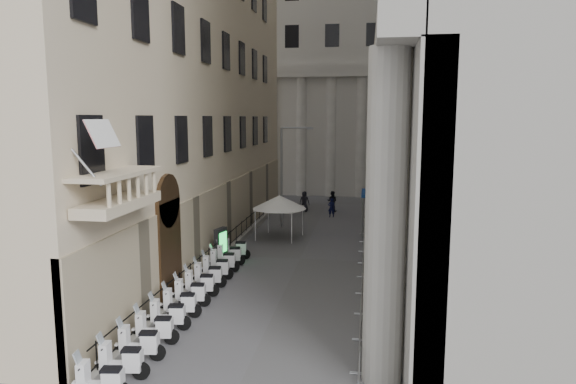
% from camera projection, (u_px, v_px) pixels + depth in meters
% --- Properties ---
extents(far_building, '(22.00, 10.00, 30.00)m').
position_uv_depth(far_building, '(335.00, 52.00, 55.38)').
color(far_building, beige).
rests_on(far_building, ground).
extents(iron_fence, '(0.30, 28.00, 1.40)m').
position_uv_depth(iron_fence, '(222.00, 261.00, 28.85)').
color(iron_fence, black).
rests_on(iron_fence, ground).
extents(blue_awning, '(1.60, 3.00, 3.00)m').
position_uv_depth(blue_awning, '(372.00, 235.00, 35.40)').
color(blue_awning, navy).
rests_on(blue_awning, ground).
extents(flag, '(1.00, 1.40, 8.20)m').
position_uv_depth(flag, '(115.00, 375.00, 16.10)').
color(flag, '#9E0C11').
rests_on(flag, ground).
extents(scooter_1, '(1.46, 0.74, 1.50)m').
position_uv_depth(scooter_1, '(123.00, 379.00, 15.85)').
color(scooter_1, white).
rests_on(scooter_1, ground).
extents(scooter_2, '(1.46, 0.74, 1.50)m').
position_uv_depth(scooter_2, '(140.00, 360.00, 17.07)').
color(scooter_2, white).
rests_on(scooter_2, ground).
extents(scooter_3, '(1.46, 0.74, 1.50)m').
position_uv_depth(scooter_3, '(156.00, 344.00, 18.30)').
color(scooter_3, white).
rests_on(scooter_3, ground).
extents(scooter_4, '(1.46, 0.74, 1.50)m').
position_uv_depth(scooter_4, '(169.00, 330.00, 19.52)').
color(scooter_4, white).
rests_on(scooter_4, ground).
extents(scooter_5, '(1.46, 0.74, 1.50)m').
position_uv_depth(scooter_5, '(181.00, 317.00, 20.75)').
color(scooter_5, white).
rests_on(scooter_5, ground).
extents(scooter_6, '(1.46, 0.74, 1.50)m').
position_uv_depth(scooter_6, '(191.00, 306.00, 21.97)').
color(scooter_6, white).
rests_on(scooter_6, ground).
extents(scooter_7, '(1.46, 0.74, 1.50)m').
position_uv_depth(scooter_7, '(201.00, 296.00, 23.19)').
color(scooter_7, white).
rests_on(scooter_7, ground).
extents(scooter_8, '(1.46, 0.74, 1.50)m').
position_uv_depth(scooter_8, '(209.00, 287.00, 24.42)').
color(scooter_8, white).
rests_on(scooter_8, ground).
extents(scooter_9, '(1.46, 0.74, 1.50)m').
position_uv_depth(scooter_9, '(217.00, 279.00, 25.64)').
color(scooter_9, white).
rests_on(scooter_9, ground).
extents(scooter_10, '(1.46, 0.74, 1.50)m').
position_uv_depth(scooter_10, '(223.00, 272.00, 26.87)').
color(scooter_10, white).
rests_on(scooter_10, ground).
extents(scooter_11, '(1.46, 0.74, 1.50)m').
position_uv_depth(scooter_11, '(230.00, 265.00, 28.09)').
color(scooter_11, white).
rests_on(scooter_11, ground).
extents(scooter_12, '(1.46, 0.74, 1.50)m').
position_uv_depth(scooter_12, '(236.00, 259.00, 29.32)').
color(scooter_12, white).
rests_on(scooter_12, ground).
extents(barrier_1, '(0.60, 2.40, 1.10)m').
position_uv_depth(barrier_1, '(360.00, 356.00, 17.39)').
color(barrier_1, '#A1A4A9').
rests_on(barrier_1, ground).
extents(barrier_2, '(0.60, 2.40, 1.10)m').
position_uv_depth(barrier_2, '(361.00, 327.00, 19.83)').
color(barrier_2, '#A1A4A9').
rests_on(barrier_2, ground).
extents(barrier_3, '(0.60, 2.40, 1.10)m').
position_uv_depth(barrier_3, '(362.00, 304.00, 22.28)').
color(barrier_3, '#A1A4A9').
rests_on(barrier_3, ground).
extents(barrier_4, '(0.60, 2.40, 1.10)m').
position_uv_depth(barrier_4, '(362.00, 285.00, 24.72)').
color(barrier_4, '#A1A4A9').
rests_on(barrier_4, ground).
extents(barrier_5, '(0.60, 2.40, 1.10)m').
position_uv_depth(barrier_5, '(363.00, 270.00, 27.16)').
color(barrier_5, '#A1A4A9').
rests_on(barrier_5, ground).
extents(barrier_6, '(0.60, 2.40, 1.10)m').
position_uv_depth(barrier_6, '(363.00, 258.00, 29.61)').
color(barrier_6, '#A1A4A9').
rests_on(barrier_6, ground).
extents(barrier_7, '(0.60, 2.40, 1.10)m').
position_uv_depth(barrier_7, '(364.00, 247.00, 32.05)').
color(barrier_7, '#A1A4A9').
rests_on(barrier_7, ground).
extents(barrier_8, '(0.60, 2.40, 1.10)m').
position_uv_depth(barrier_8, '(364.00, 238.00, 34.50)').
color(barrier_8, '#A1A4A9').
rests_on(barrier_8, ground).
extents(security_tent, '(3.57, 3.57, 2.90)m').
position_uv_depth(security_tent, '(277.00, 202.00, 34.35)').
color(security_tent, white).
rests_on(security_tent, ground).
extents(street_lamp, '(2.35, 0.77, 7.35)m').
position_uv_depth(street_lamp, '(285.00, 168.00, 37.45)').
color(street_lamp, gray).
rests_on(street_lamp, ground).
extents(info_kiosk, '(0.52, 0.99, 2.01)m').
position_uv_depth(info_kiosk, '(221.00, 246.00, 28.24)').
color(info_kiosk, black).
rests_on(info_kiosk, ground).
extents(pedestrian_a, '(0.64, 0.49, 1.56)m').
position_uv_depth(pedestrian_a, '(331.00, 208.00, 41.50)').
color(pedestrian_a, black).
rests_on(pedestrian_a, ground).
extents(pedestrian_b, '(0.97, 0.82, 1.77)m').
position_uv_depth(pedestrian_b, '(332.00, 201.00, 44.06)').
color(pedestrian_b, black).
rests_on(pedestrian_b, ground).
extents(pedestrian_c, '(0.86, 0.56, 1.76)m').
position_uv_depth(pedestrian_c, '(304.00, 201.00, 44.02)').
color(pedestrian_c, black).
rests_on(pedestrian_c, ground).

